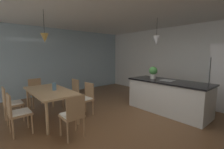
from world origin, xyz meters
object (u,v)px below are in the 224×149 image
kitchen_island (168,96)px  chair_far_left (72,92)px  chair_window_end (36,91)px  chair_near_right (17,112)px  vase_on_dining_table (54,87)px  chair_far_right (85,98)px  chair_near_left (11,103)px  chair_kitchen_end (73,115)px  dining_table (50,93)px  potted_plant_on_island (153,72)px

kitchen_island → chair_far_left: bearing=-138.1°
chair_window_end → kitchen_island: bearing=42.2°
chair_near_right → vase_on_dining_table: vase_on_dining_table is taller
chair_far_right → chair_near_right: 1.60m
chair_near_right → chair_near_left: (-0.80, -0.00, 0.00)m
chair_kitchen_end → kitchen_island: bearing=80.1°
chair_far_right → kitchen_island: (1.34, 1.92, -0.01)m
kitchen_island → chair_near_left: bearing=-121.2°
chair_far_right → chair_near_right: same height
chair_window_end → kitchen_island: (2.99, 2.72, -0.01)m
chair_near_right → vase_on_dining_table: bearing=109.7°
dining_table → chair_near_left: size_ratio=2.04×
dining_table → chair_near_left: chair_near_left is taller
chair_window_end → chair_near_left: same height
dining_table → vase_on_dining_table: (0.08, 0.09, 0.17)m
chair_window_end → chair_near_right: 1.84m
chair_window_end → potted_plant_on_island: potted_plant_on_island is taller
chair_near_right → chair_kitchen_end: 1.17m
chair_near_right → potted_plant_on_island: size_ratio=2.33×
dining_table → potted_plant_on_island: (1.22, 2.72, 0.45)m
dining_table → chair_window_end: size_ratio=2.04×
chair_window_end → chair_far_left: (0.86, 0.80, 0.00)m
chair_far_left → potted_plant_on_island: 2.59m
dining_table → chair_near_left: 0.91m
chair_window_end → chair_kitchen_end: (2.52, 0.00, 0.00)m
chair_far_right → chair_far_left: same height
kitchen_island → chair_kitchen_end: bearing=-99.9°
chair_near_right → vase_on_dining_table: 1.01m
dining_table → chair_near_right: bearing=-63.4°
chair_far_right → chair_near_left: bearing=-116.4°
chair_far_right → chair_near_right: size_ratio=1.00×
chair_near_right → chair_kitchen_end: (0.86, 0.80, 0.00)m
chair_far_left → vase_on_dining_table: vase_on_dining_table is taller
chair_near_right → chair_far_left: 1.79m
chair_window_end → kitchen_island: kitchen_island is taller
chair_window_end → potted_plant_on_island: (2.48, 2.72, 0.64)m
dining_table → chair_kitchen_end: 1.27m
vase_on_dining_table → chair_window_end: bearing=-176.2°
chair_window_end → chair_far_left: bearing=43.1°
chair_far_left → vase_on_dining_table: (0.48, -0.71, 0.36)m
chair_far_right → chair_kitchen_end: (0.86, -0.80, 0.00)m
dining_table → chair_window_end: (-1.26, -0.00, -0.19)m
chair_near_left → vase_on_dining_table: 1.07m
chair_kitchen_end → potted_plant_on_island: 2.79m
vase_on_dining_table → chair_near_left: bearing=-118.5°
kitchen_island → potted_plant_on_island: bearing=-180.0°
chair_far_right → chair_far_left: (-0.80, 0.00, 0.00)m
dining_table → chair_window_end: chair_window_end is taller
chair_far_right → chair_kitchen_end: 1.18m
chair_far_left → vase_on_dining_table: bearing=-55.7°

